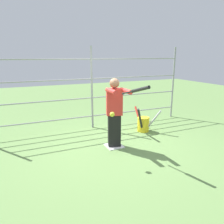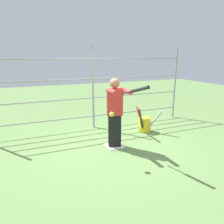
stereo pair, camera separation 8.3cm
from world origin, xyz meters
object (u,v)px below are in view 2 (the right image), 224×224
(batter, at_px, (115,111))
(baseball_bat_swinging, at_px, (138,90))
(bat_bucket, at_px, (144,124))
(softball_in_flight, at_px, (112,114))

(batter, bearing_deg, baseball_bat_swinging, 95.09)
(baseball_bat_swinging, bearing_deg, bat_bucket, -126.20)
(batter, xyz_separation_m, softball_in_flight, (0.38, 0.70, 0.14))
(baseball_bat_swinging, xyz_separation_m, bat_bucket, (-1.15, -1.57, -1.28))
(bat_bucket, bearing_deg, softball_in_flight, 40.60)
(softball_in_flight, bearing_deg, batter, -118.16)
(softball_in_flight, relative_size, bat_bucket, 0.10)
(baseball_bat_swinging, bearing_deg, softball_in_flight, -23.00)
(batter, distance_m, baseball_bat_swinging, 1.09)
(bat_bucket, bearing_deg, batter, 28.71)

